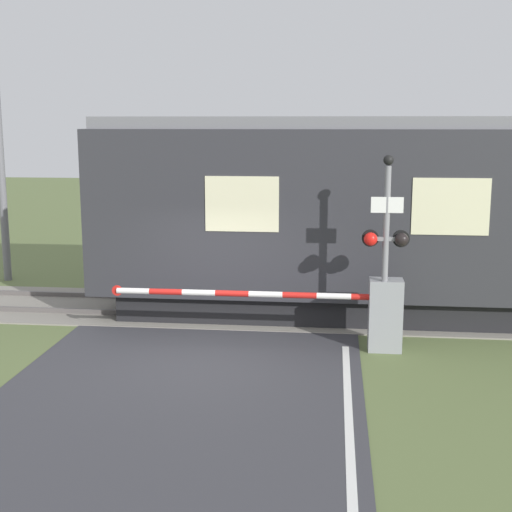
% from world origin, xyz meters
% --- Properties ---
extents(ground_plane, '(80.00, 80.00, 0.00)m').
position_xyz_m(ground_plane, '(0.00, 0.00, 0.00)').
color(ground_plane, '#5B6B3D').
extents(track_bed, '(36.00, 3.20, 0.13)m').
position_xyz_m(track_bed, '(0.00, 3.41, 0.02)').
color(track_bed, gray).
rests_on(track_bed, ground_plane).
extents(train, '(14.41, 2.97, 4.21)m').
position_xyz_m(train, '(4.49, 3.40, 2.15)').
color(train, black).
rests_on(train, ground_plane).
extents(crossing_barrier, '(5.39, 0.44, 1.32)m').
position_xyz_m(crossing_barrier, '(2.90, 0.94, 0.71)').
color(crossing_barrier, gray).
rests_on(crossing_barrier, ground_plane).
extents(signal_post, '(0.84, 0.26, 3.55)m').
position_xyz_m(signal_post, '(3.23, 0.79, 2.01)').
color(signal_post, gray).
rests_on(signal_post, ground_plane).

